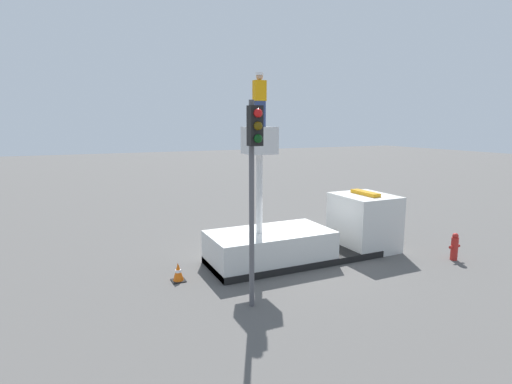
{
  "coord_description": "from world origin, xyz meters",
  "views": [
    {
      "loc": [
        -7.2,
        -12.15,
        4.93
      ],
      "look_at": [
        -2.19,
        -1.38,
        2.91
      ],
      "focal_mm": 28.0,
      "sensor_mm": 36.0,
      "label": 1
    }
  ],
  "objects_px": {
    "fire_hydrant": "(454,247)",
    "traffic_cone_rear": "(178,272)",
    "worker": "(259,100)",
    "bucket_truck": "(311,235)",
    "traffic_light_pole": "(254,164)"
  },
  "relations": [
    {
      "from": "bucket_truck",
      "to": "traffic_light_pole",
      "type": "xyz_separation_m",
      "value": [
        -3.68,
        -2.9,
        3.05
      ]
    },
    {
      "from": "traffic_light_pole",
      "to": "traffic_cone_rear",
      "type": "relative_size",
      "value": 9.08
    },
    {
      "from": "bucket_truck",
      "to": "traffic_cone_rear",
      "type": "relative_size",
      "value": 12.1
    },
    {
      "from": "fire_hydrant",
      "to": "traffic_cone_rear",
      "type": "relative_size",
      "value": 1.67
    },
    {
      "from": "worker",
      "to": "bucket_truck",
      "type": "bearing_deg",
      "value": 0.0
    },
    {
      "from": "fire_hydrant",
      "to": "traffic_cone_rear",
      "type": "distance_m",
      "value": 9.95
    },
    {
      "from": "fire_hydrant",
      "to": "traffic_cone_rear",
      "type": "height_order",
      "value": "fire_hydrant"
    },
    {
      "from": "worker",
      "to": "fire_hydrant",
      "type": "distance_m",
      "value": 8.88
    },
    {
      "from": "worker",
      "to": "fire_hydrant",
      "type": "xyz_separation_m",
      "value": [
        6.74,
        -2.48,
        -5.22
      ]
    },
    {
      "from": "traffic_light_pole",
      "to": "fire_hydrant",
      "type": "relative_size",
      "value": 5.43
    },
    {
      "from": "traffic_cone_rear",
      "to": "worker",
      "type": "bearing_deg",
      "value": 3.7
    },
    {
      "from": "bucket_truck",
      "to": "traffic_light_pole",
      "type": "bearing_deg",
      "value": -141.75
    },
    {
      "from": "fire_hydrant",
      "to": "worker",
      "type": "bearing_deg",
      "value": 159.82
    },
    {
      "from": "fire_hydrant",
      "to": "traffic_cone_rear",
      "type": "xyz_separation_m",
      "value": [
        -9.68,
        2.29,
        -0.21
      ]
    },
    {
      "from": "worker",
      "to": "traffic_light_pole",
      "type": "relative_size",
      "value": 0.32
    }
  ]
}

